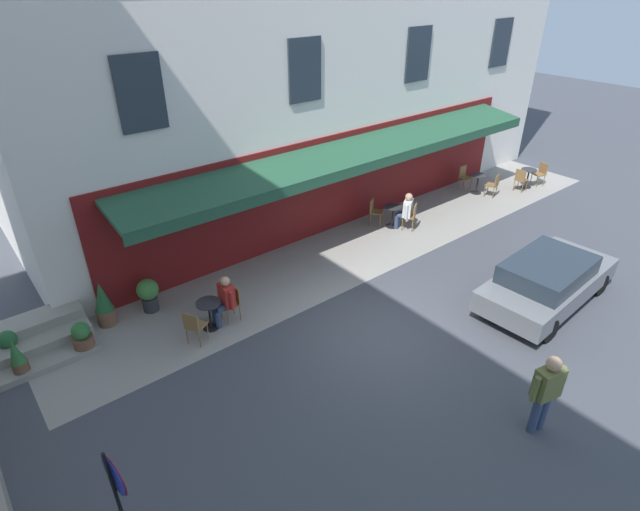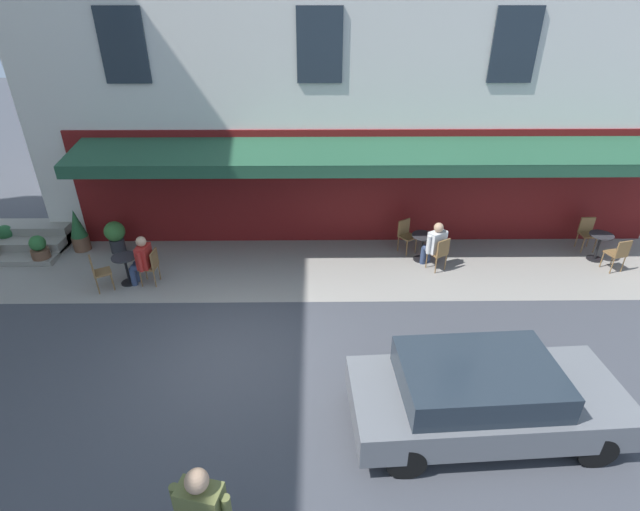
{
  "view_description": "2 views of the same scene",
  "coord_description": "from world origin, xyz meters",
  "px_view_note": "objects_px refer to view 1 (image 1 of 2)",
  "views": [
    {
      "loc": [
        7.13,
        6.56,
        7.65
      ],
      "look_at": [
        -0.15,
        -2.43,
        0.99
      ],
      "focal_mm": 28.1,
      "sensor_mm": 36.0,
      "label": 1
    },
    {
      "loc": [
        -1.54,
        7.34,
        6.33
      ],
      "look_at": [
        -1.64,
        -1.98,
        1.14
      ],
      "focal_mm": 26.7,
      "sensor_mm": 36.0,
      "label": 2
    }
  ],
  "objects_px": {
    "cafe_table_mid_terrace": "(478,181)",
    "cafe_chair_wicker_by_window": "(494,183)",
    "cafe_table_streetside": "(209,311)",
    "no_parking_sign": "(118,495)",
    "cafe_chair_wicker_corner_left": "(232,300)",
    "cafe_chair_wicker_back_row": "(464,175)",
    "cafe_chair_wicker_kerbside": "(374,210)",
    "potted_plant_entrance_left": "(148,293)",
    "parked_car_grey": "(547,280)",
    "potted_plant_under_sign": "(9,344)",
    "seated_patron_in_red": "(224,299)",
    "cafe_table_near_entrance": "(528,176)",
    "potted_plant_mid_terrace": "(104,304)",
    "potted_plant_by_steps": "(83,338)",
    "cafe_chair_wicker_corner_right": "(412,215)",
    "walking_pedestrian_in_olive": "(546,389)",
    "cafe_chair_wicker_facing_street": "(521,178)",
    "cafe_table_far_end": "(393,213)",
    "potted_plant_entrance_right": "(18,359)",
    "seated_companion_in_white": "(405,210)",
    "cafe_chair_wicker_under_awning": "(194,325)",
    "cafe_chair_wicker_near_door": "(541,172)"
  },
  "relations": [
    {
      "from": "seated_patron_in_red",
      "to": "potted_plant_under_sign",
      "type": "height_order",
      "value": "seated_patron_in_red"
    },
    {
      "from": "seated_patron_in_red",
      "to": "no_parking_sign",
      "type": "relative_size",
      "value": 0.49
    },
    {
      "from": "walking_pedestrian_in_olive",
      "to": "potted_plant_entrance_right",
      "type": "relative_size",
      "value": 1.82
    },
    {
      "from": "cafe_chair_wicker_by_window",
      "to": "cafe_chair_wicker_facing_street",
      "type": "bearing_deg",
      "value": 165.13
    },
    {
      "from": "cafe_table_mid_terrace",
      "to": "cafe_chair_wicker_corner_left",
      "type": "xyz_separation_m",
      "value": [
        11.51,
        1.08,
        0.06
      ]
    },
    {
      "from": "cafe_table_mid_terrace",
      "to": "potted_plant_by_steps",
      "type": "height_order",
      "value": "potted_plant_by_steps"
    },
    {
      "from": "walking_pedestrian_in_olive",
      "to": "potted_plant_mid_terrace",
      "type": "height_order",
      "value": "walking_pedestrian_in_olive"
    },
    {
      "from": "cafe_chair_wicker_by_window",
      "to": "cafe_chair_wicker_corner_left",
      "type": "distance_m",
      "value": 11.67
    },
    {
      "from": "cafe_table_far_end",
      "to": "seated_companion_in_white",
      "type": "xyz_separation_m",
      "value": [
        -0.22,
        0.36,
        0.2
      ]
    },
    {
      "from": "no_parking_sign",
      "to": "parked_car_grey",
      "type": "xyz_separation_m",
      "value": [
        -10.81,
        0.04,
        -1.08
      ]
    },
    {
      "from": "walking_pedestrian_in_olive",
      "to": "cafe_chair_wicker_near_door",
      "type": "bearing_deg",
      "value": -149.98
    },
    {
      "from": "cafe_table_far_end",
      "to": "potted_plant_by_steps",
      "type": "relative_size",
      "value": 0.96
    },
    {
      "from": "cafe_table_near_entrance",
      "to": "cafe_table_mid_terrace",
      "type": "distance_m",
      "value": 2.25
    },
    {
      "from": "cafe_chair_wicker_by_window",
      "to": "parked_car_grey",
      "type": "relative_size",
      "value": 0.21
    },
    {
      "from": "cafe_table_streetside",
      "to": "parked_car_grey",
      "type": "height_order",
      "value": "parked_car_grey"
    },
    {
      "from": "potted_plant_by_steps",
      "to": "parked_car_grey",
      "type": "bearing_deg",
      "value": 150.66
    },
    {
      "from": "cafe_chair_wicker_corner_right",
      "to": "walking_pedestrian_in_olive",
      "type": "xyz_separation_m",
      "value": [
        4.48,
        7.21,
        0.49
      ]
    },
    {
      "from": "cafe_table_mid_terrace",
      "to": "cafe_chair_wicker_by_window",
      "type": "distance_m",
      "value": 0.63
    },
    {
      "from": "cafe_table_near_entrance",
      "to": "seated_companion_in_white",
      "type": "bearing_deg",
      "value": -4.94
    },
    {
      "from": "cafe_table_near_entrance",
      "to": "cafe_table_far_end",
      "type": "height_order",
      "value": "same"
    },
    {
      "from": "cafe_table_near_entrance",
      "to": "cafe_chair_wicker_back_row",
      "type": "distance_m",
      "value": 2.58
    },
    {
      "from": "cafe_chair_wicker_corner_right",
      "to": "potted_plant_mid_terrace",
      "type": "bearing_deg",
      "value": -7.24
    },
    {
      "from": "cafe_chair_wicker_facing_street",
      "to": "potted_plant_entrance_right",
      "type": "bearing_deg",
      "value": -3.16
    },
    {
      "from": "seated_companion_in_white",
      "to": "potted_plant_entrance_right",
      "type": "relative_size",
      "value": 1.32
    },
    {
      "from": "cafe_chair_wicker_by_window",
      "to": "no_parking_sign",
      "type": "distance_m",
      "value": 16.63
    },
    {
      "from": "potted_plant_entrance_left",
      "to": "potted_plant_entrance_right",
      "type": "bearing_deg",
      "value": 10.16
    },
    {
      "from": "cafe_table_mid_terrace",
      "to": "potted_plant_by_steps",
      "type": "xyz_separation_m",
      "value": [
        14.79,
        0.01,
        -0.12
      ]
    },
    {
      "from": "cafe_table_mid_terrace",
      "to": "potted_plant_under_sign",
      "type": "bearing_deg",
      "value": -2.95
    },
    {
      "from": "cafe_table_near_entrance",
      "to": "potted_plant_mid_terrace",
      "type": "xyz_separation_m",
      "value": [
        16.1,
        -1.61,
        0.09
      ]
    },
    {
      "from": "potted_plant_by_steps",
      "to": "cafe_chair_wicker_corner_left",
      "type": "bearing_deg",
      "value": 161.92
    },
    {
      "from": "cafe_chair_wicker_kerbside",
      "to": "seated_patron_in_red",
      "type": "height_order",
      "value": "seated_patron_in_red"
    },
    {
      "from": "cafe_chair_wicker_corner_right",
      "to": "cafe_chair_wicker_near_door",
      "type": "bearing_deg",
      "value": 175.48
    },
    {
      "from": "cafe_table_near_entrance",
      "to": "potted_plant_entrance_left",
      "type": "xyz_separation_m",
      "value": [
        15.05,
        -1.47,
        0.02
      ]
    },
    {
      "from": "potted_plant_by_steps",
      "to": "potted_plant_mid_terrace",
      "type": "distance_m",
      "value": 1.06
    },
    {
      "from": "cafe_chair_wicker_by_window",
      "to": "cafe_chair_wicker_under_awning",
      "type": "relative_size",
      "value": 1.0
    },
    {
      "from": "cafe_table_far_end",
      "to": "cafe_chair_wicker_kerbside",
      "type": "relative_size",
      "value": 0.82
    },
    {
      "from": "cafe_chair_wicker_facing_street",
      "to": "cafe_table_far_end",
      "type": "height_order",
      "value": "cafe_chair_wicker_facing_street"
    },
    {
      "from": "cafe_chair_wicker_back_row",
      "to": "no_parking_sign",
      "type": "height_order",
      "value": "no_parking_sign"
    },
    {
      "from": "potted_plant_by_steps",
      "to": "potted_plant_entrance_left",
      "type": "relative_size",
      "value": 0.87
    },
    {
      "from": "cafe_chair_wicker_corner_left",
      "to": "parked_car_grey",
      "type": "distance_m",
      "value": 8.02
    },
    {
      "from": "cafe_chair_wicker_facing_street",
      "to": "potted_plant_entrance_left",
      "type": "height_order",
      "value": "cafe_chair_wicker_facing_street"
    },
    {
      "from": "cafe_chair_wicker_back_row",
      "to": "no_parking_sign",
      "type": "distance_m",
      "value": 16.88
    },
    {
      "from": "parked_car_grey",
      "to": "seated_patron_in_red",
      "type": "bearing_deg",
      "value": -33.37
    },
    {
      "from": "cafe_chair_wicker_kerbside",
      "to": "potted_plant_by_steps",
      "type": "height_order",
      "value": "cafe_chair_wicker_kerbside"
    },
    {
      "from": "cafe_chair_wicker_under_awning",
      "to": "potted_plant_under_sign",
      "type": "relative_size",
      "value": 1.31
    },
    {
      "from": "cafe_table_streetside",
      "to": "no_parking_sign",
      "type": "height_order",
      "value": "no_parking_sign"
    },
    {
      "from": "cafe_table_near_entrance",
      "to": "potted_plant_entrance_left",
      "type": "height_order",
      "value": "potted_plant_entrance_left"
    },
    {
      "from": "cafe_chair_wicker_kerbside",
      "to": "potted_plant_entrance_left",
      "type": "distance_m",
      "value": 7.93
    },
    {
      "from": "seated_patron_in_red",
      "to": "cafe_chair_wicker_near_door",
      "type": "bearing_deg",
      "value": 179.99
    },
    {
      "from": "cafe_chair_wicker_back_row",
      "to": "potted_plant_mid_terrace",
      "type": "distance_m",
      "value": 14.02
    }
  ]
}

